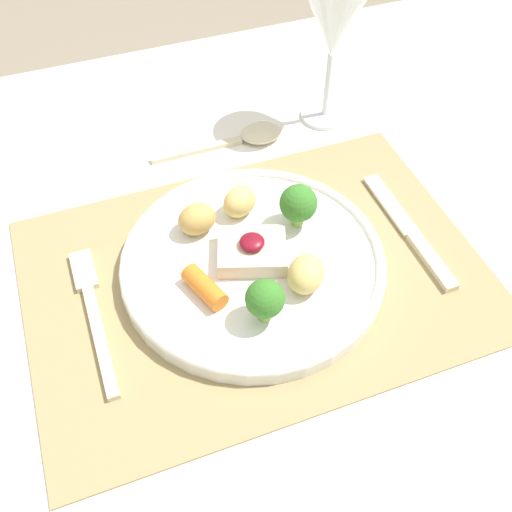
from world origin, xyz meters
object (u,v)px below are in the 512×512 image
Objects in this scene: wine_glass_near at (334,22)px; knife at (414,236)px; spoon at (251,135)px; dinner_plate at (256,258)px; fork at (93,308)px.

knife is at bearing -90.37° from wine_glass_near.
wine_glass_near is (0.00, 0.25, 0.14)m from knife.
wine_glass_near reaches higher than spoon.
fork is at bearing 178.25° from dinner_plate.
dinner_plate is at bearing -129.40° from wine_glass_near.
dinner_plate is 1.47× the size of wine_glass_near.
dinner_plate reaches higher than fork.
knife is at bearing -69.03° from spoon.
fork is 0.97× the size of wine_glass_near.
knife is (0.18, -0.02, -0.01)m from dinner_plate.
dinner_plate is 1.64× the size of spoon.
spoon is (-0.11, 0.24, 0.00)m from knife.
fork is at bearing 177.58° from knife.
spoon is (0.25, 0.21, 0.00)m from fork.
dinner_plate is 0.23m from spoon.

